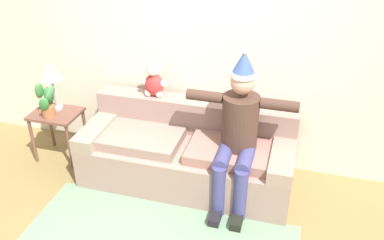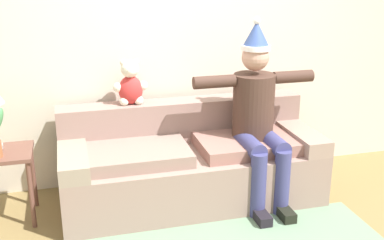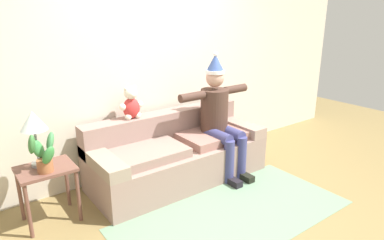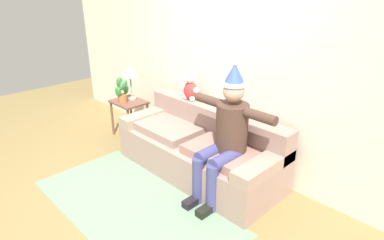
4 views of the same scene
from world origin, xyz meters
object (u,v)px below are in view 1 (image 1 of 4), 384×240
Objects in this scene: couch at (188,152)px; person_seated at (238,130)px; table_lamp at (51,73)px; side_table at (57,121)px; potted_plant at (46,101)px; teddy_bear at (154,81)px.

couch is 0.70m from person_seated.
side_table is at bearing -70.23° from table_lamp.
table_lamp is (-1.52, 0.07, 0.67)m from couch.
potted_plant is (0.01, -0.17, -0.25)m from table_lamp.
side_table is (-1.05, -0.27, -0.49)m from teddy_bear.
teddy_bear is 0.71× the size of table_lamp.
person_seated is 1.07m from teddy_bear.
potted_plant is (-0.02, -0.09, 0.28)m from side_table.
person_seated is at bearing -6.46° from table_lamp.
teddy_bear is 0.98× the size of potted_plant.
potted_plant is (-1.07, -0.36, -0.21)m from teddy_bear.
couch is at bearing 3.66° from potted_plant.
potted_plant is (-1.51, -0.10, 0.42)m from couch.
couch is 1.40× the size of person_seated.
person_seated is 3.88× the size of potted_plant.
couch is at bearing 163.11° from person_seated.
potted_plant is at bearing -101.54° from side_table.
table_lamp is 0.30m from potted_plant.
side_table is at bearing -179.65° from couch.
table_lamp reaches higher than side_table.
couch is 1.50m from side_table.
teddy_bear is 1.19m from side_table.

